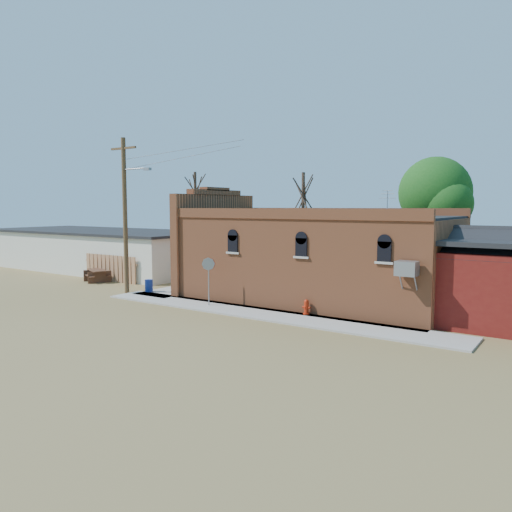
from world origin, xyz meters
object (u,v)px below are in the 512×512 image
Objects in this scene: utility_pole at (126,212)px; stop_sign at (209,269)px; brick_bar at (311,257)px; picnic_table at (97,274)px; fire_hydrant at (306,307)px; trash_barrel at (149,286)px.

utility_pole is 6.95m from stop_sign.
utility_pole is 3.68× the size of stop_sign.
brick_bar is at bearing 23.69° from utility_pole.
stop_sign is at bearing -2.12° from utility_pole.
brick_bar is 5.70m from stop_sign.
brick_bar is 6.81× the size of picnic_table.
fire_hydrant is at bearing 2.96° from utility_pole.
trash_barrel is at bearing 155.23° from stop_sign.
stop_sign is (-3.44, -4.53, -0.38)m from brick_bar.
utility_pole is 4.50m from trash_barrel.
utility_pole is at bearing -156.31° from brick_bar.
brick_bar is 15.34m from picnic_table.
utility_pole is 12.74× the size of fire_hydrant.
brick_bar is 9.76m from trash_barrel.
picnic_table reaches higher than fire_hydrant.
brick_bar is 10.96m from utility_pole.
picnic_table reaches higher than trash_barrel.
fire_hydrant is 10.69m from trash_barrel.
trash_barrel is at bearing 46.20° from utility_pole.
fire_hydrant is (1.74, -3.70, -1.91)m from brick_bar.
brick_bar reaches higher than trash_barrel.
brick_bar is at bearing 39.48° from stop_sign.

